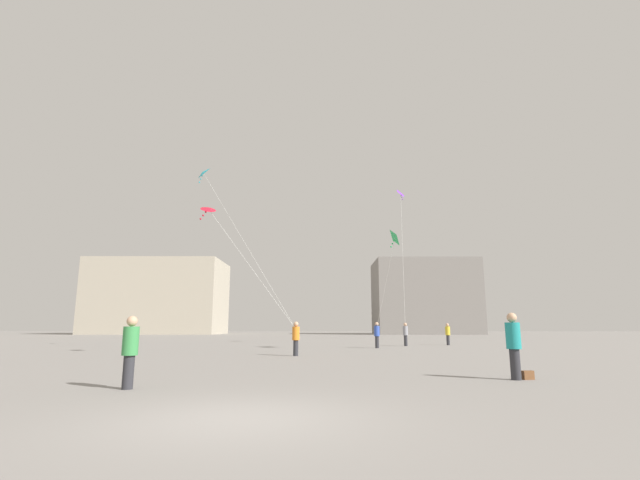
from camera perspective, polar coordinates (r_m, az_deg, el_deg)
ground_plane at (r=7.82m, az=-10.12°, el=-21.09°), size 300.00×300.00×0.00m
person_in_teal at (r=14.01m, az=22.98°, el=-11.69°), size 0.39×0.39×1.81m
person_in_orange at (r=23.45m, az=-3.03°, el=-11.98°), size 0.37×0.37×1.69m
person_in_blue at (r=32.25m, az=7.10°, el=-11.52°), size 0.38×0.38×1.75m
person_in_grey at (r=35.99m, az=10.60°, el=-11.34°), size 0.38×0.38×1.74m
person_in_yellow at (r=38.50m, az=15.63°, el=-11.11°), size 0.37×0.37×1.71m
person_in_green at (r=11.93m, az=-22.59°, el=-12.38°), size 0.37×0.37×1.68m
kite_violet_delta at (r=39.63m, az=10.08°, el=5.28°), size 0.94×2.77×11.63m
kite_emerald_delta at (r=29.36m, az=9.33°, el=0.12°), size 1.36×4.20×6.07m
kite_cyan_diamond at (r=34.28m, az=-14.28°, el=8.02°), size 8.44×8.40×11.57m
kite_crimson_diamond at (r=24.84m, az=-13.64°, el=3.60°), size 5.22×1.04×6.52m
building_left_hall at (r=100.21m, az=-19.42°, el=-6.76°), size 26.70×17.21×14.76m
building_centre_hall at (r=94.66m, az=12.84°, el=-6.99°), size 20.45×14.87×14.47m
handbag_beside_flyer at (r=14.27m, az=24.48°, el=-15.08°), size 0.35×0.23×0.24m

